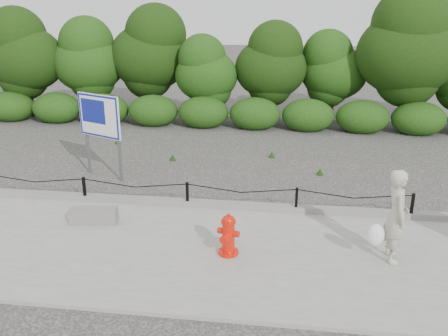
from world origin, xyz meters
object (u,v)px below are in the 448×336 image
at_px(fire_hydrant, 228,235).
at_px(pedestrian, 395,217).
at_px(concrete_block, 94,216).
at_px(advertising_sign, 99,120).

relative_size(fire_hydrant, pedestrian, 0.47).
relative_size(concrete_block, advertising_sign, 0.43).
bearing_deg(fire_hydrant, advertising_sign, 152.92).
height_order(fire_hydrant, concrete_block, fire_hydrant).
xyz_separation_m(concrete_block, advertising_sign, (-0.91, 2.94, 1.39)).
bearing_deg(advertising_sign, fire_hydrant, -20.20).
bearing_deg(concrete_block, advertising_sign, 107.23).
distance_m(pedestrian, concrete_block, 6.13).
bearing_deg(advertising_sign, pedestrian, -3.58).
relative_size(fire_hydrant, advertising_sign, 0.36).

